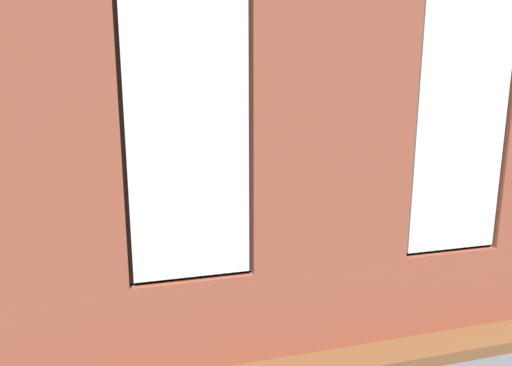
{
  "coord_description": "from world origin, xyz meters",
  "views": [
    {
      "loc": [
        1.44,
        5.54,
        2.04
      ],
      "look_at": [
        0.03,
        0.4,
        0.92
      ],
      "focal_mm": 32.0,
      "sensor_mm": 36.0,
      "label": 1
    }
  ],
  "objects_px": {
    "table_plant_small": "(228,201)",
    "media_console": "(20,242)",
    "remote_silver": "(263,207)",
    "candle_jar": "(250,210)",
    "coffee_table": "(241,216)",
    "potted_plant_beside_window_right": "(57,279)",
    "tv_flatscreen": "(14,186)",
    "potted_plant_mid_room_small": "(316,205)",
    "couch_left": "(413,209)",
    "couch_by_window": "(258,280)",
    "potted_plant_corner_near_left": "(361,149)",
    "potted_plant_near_tv": "(54,245)",
    "potted_plant_between_couches": "(393,234)",
    "cup_ceramic": "(241,209)",
    "potted_plant_foreground_right": "(64,175)",
    "potted_plant_by_left_couch": "(346,190)"
  },
  "relations": [
    {
      "from": "table_plant_small",
      "to": "media_console",
      "type": "xyz_separation_m",
      "value": [
        2.51,
        0.12,
        -0.3
      ]
    },
    {
      "from": "remote_silver",
      "to": "candle_jar",
      "type": "bearing_deg",
      "value": -31.82
    },
    {
      "from": "coffee_table",
      "to": "potted_plant_beside_window_right",
      "type": "bearing_deg",
      "value": 45.74
    },
    {
      "from": "tv_flatscreen",
      "to": "potted_plant_mid_room_small",
      "type": "height_order",
      "value": "tv_flatscreen"
    },
    {
      "from": "couch_left",
      "to": "media_console",
      "type": "bearing_deg",
      "value": -93.8
    },
    {
      "from": "remote_silver",
      "to": "couch_by_window",
      "type": "bearing_deg",
      "value": -4.72
    },
    {
      "from": "table_plant_small",
      "to": "potted_plant_corner_near_left",
      "type": "bearing_deg",
      "value": -149.52
    },
    {
      "from": "potted_plant_near_tv",
      "to": "potted_plant_beside_window_right",
      "type": "bearing_deg",
      "value": 99.51
    },
    {
      "from": "remote_silver",
      "to": "potted_plant_near_tv",
      "type": "bearing_deg",
      "value": -50.2
    },
    {
      "from": "potted_plant_between_couches",
      "to": "remote_silver",
      "type": "bearing_deg",
      "value": -69.25
    },
    {
      "from": "remote_silver",
      "to": "potted_plant_mid_room_small",
      "type": "relative_size",
      "value": 0.35
    },
    {
      "from": "coffee_table",
      "to": "table_plant_small",
      "type": "distance_m",
      "value": 0.27
    },
    {
      "from": "remote_silver",
      "to": "potted_plant_between_couches",
      "type": "distance_m",
      "value": 2.13
    },
    {
      "from": "potted_plant_mid_room_small",
      "to": "potted_plant_near_tv",
      "type": "height_order",
      "value": "potted_plant_near_tv"
    },
    {
      "from": "remote_silver",
      "to": "potted_plant_beside_window_right",
      "type": "bearing_deg",
      "value": -34.05
    },
    {
      "from": "coffee_table",
      "to": "potted_plant_beside_window_right",
      "type": "relative_size",
      "value": 1.04
    },
    {
      "from": "potted_plant_beside_window_right",
      "to": "media_console",
      "type": "bearing_deg",
      "value": -70.59
    },
    {
      "from": "potted_plant_beside_window_right",
      "to": "potted_plant_near_tv",
      "type": "bearing_deg",
      "value": -80.49
    },
    {
      "from": "potted_plant_near_tv",
      "to": "media_console",
      "type": "bearing_deg",
      "value": -63.14
    },
    {
      "from": "cup_ceramic",
      "to": "table_plant_small",
      "type": "height_order",
      "value": "table_plant_small"
    },
    {
      "from": "couch_by_window",
      "to": "couch_left",
      "type": "xyz_separation_m",
      "value": [
        -2.81,
        -1.77,
        0.0
      ]
    },
    {
      "from": "tv_flatscreen",
      "to": "potted_plant_foreground_right",
      "type": "distance_m",
      "value": 1.77
    },
    {
      "from": "table_plant_small",
      "to": "tv_flatscreen",
      "type": "bearing_deg",
      "value": 2.7
    },
    {
      "from": "potted_plant_mid_room_small",
      "to": "candle_jar",
      "type": "bearing_deg",
      "value": 28.51
    },
    {
      "from": "potted_plant_corner_near_left",
      "to": "potted_plant_near_tv",
      "type": "distance_m",
      "value": 5.57
    },
    {
      "from": "media_console",
      "to": "potted_plant_corner_near_left",
      "type": "distance_m",
      "value": 5.65
    },
    {
      "from": "potted_plant_near_tv",
      "to": "couch_by_window",
      "type": "bearing_deg",
      "value": 156.28
    },
    {
      "from": "candle_jar",
      "to": "potted_plant_by_left_couch",
      "type": "bearing_deg",
      "value": -146.79
    },
    {
      "from": "couch_left",
      "to": "table_plant_small",
      "type": "bearing_deg",
      "value": -97.56
    },
    {
      "from": "couch_by_window",
      "to": "table_plant_small",
      "type": "distance_m",
      "value": 2.02
    },
    {
      "from": "coffee_table",
      "to": "potted_plant_by_left_couch",
      "type": "relative_size",
      "value": 2.47
    },
    {
      "from": "cup_ceramic",
      "to": "potted_plant_foreground_right",
      "type": "bearing_deg",
      "value": -35.8
    },
    {
      "from": "cup_ceramic",
      "to": "potted_plant_between_couches",
      "type": "xyz_separation_m",
      "value": [
        -1.09,
        1.85,
        0.15
      ]
    },
    {
      "from": "cup_ceramic",
      "to": "potted_plant_by_left_couch",
      "type": "relative_size",
      "value": 0.19
    },
    {
      "from": "couch_by_window",
      "to": "potted_plant_between_couches",
      "type": "bearing_deg",
      "value": -177.9
    },
    {
      "from": "cup_ceramic",
      "to": "remote_silver",
      "type": "bearing_deg",
      "value": -158.44
    },
    {
      "from": "potted_plant_mid_room_small",
      "to": "cup_ceramic",
      "type": "bearing_deg",
      "value": 22.46
    },
    {
      "from": "remote_silver",
      "to": "media_console",
      "type": "distance_m",
      "value": 3.02
    },
    {
      "from": "tv_flatscreen",
      "to": "potted_plant_between_couches",
      "type": "bearing_deg",
      "value": 154.03
    },
    {
      "from": "coffee_table",
      "to": "potted_plant_between_couches",
      "type": "relative_size",
      "value": 1.03
    },
    {
      "from": "couch_by_window",
      "to": "couch_left",
      "type": "relative_size",
      "value": 1.05
    },
    {
      "from": "potted_plant_by_left_couch",
      "to": "couch_by_window",
      "type": "bearing_deg",
      "value": 52.19
    },
    {
      "from": "potted_plant_mid_room_small",
      "to": "potted_plant_near_tv",
      "type": "xyz_separation_m",
      "value": [
        3.39,
        1.64,
        0.25
      ]
    },
    {
      "from": "coffee_table",
      "to": "remote_silver",
      "type": "bearing_deg",
      "value": -158.44
    },
    {
      "from": "couch_left",
      "to": "potted_plant_between_couches",
      "type": "relative_size",
      "value": 1.5
    },
    {
      "from": "candle_jar",
      "to": "table_plant_small",
      "type": "distance_m",
      "value": 0.34
    },
    {
      "from": "tv_flatscreen",
      "to": "potted_plant_mid_room_small",
      "type": "relative_size",
      "value": 2.32
    },
    {
      "from": "cup_ceramic",
      "to": "table_plant_small",
      "type": "xyz_separation_m",
      "value": [
        0.15,
        -0.1,
        0.1
      ]
    },
    {
      "from": "coffee_table",
      "to": "candle_jar",
      "type": "distance_m",
      "value": 0.18
    },
    {
      "from": "couch_left",
      "to": "candle_jar",
      "type": "distance_m",
      "value": 2.41
    }
  ]
}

